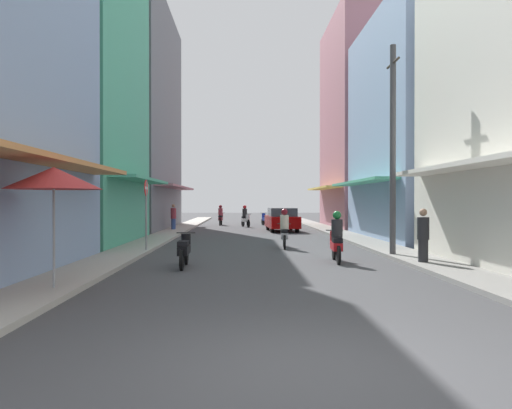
{
  "coord_description": "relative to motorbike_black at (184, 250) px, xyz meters",
  "views": [
    {
      "loc": [
        -0.73,
        -5.39,
        1.88
      ],
      "look_at": [
        -0.22,
        12.09,
        1.75
      ],
      "focal_mm": 33.97,
      "sensor_mm": 36.0,
      "label": 1
    }
  ],
  "objects": [
    {
      "name": "sidewalk_left",
      "position": [
        -2.44,
        11.47,
        -0.44
      ],
      "size": [
        1.53,
        55.68,
        0.12
      ],
      "primitive_type": "cube",
      "color": "#ADA89E",
      "rests_on": "ground"
    },
    {
      "name": "building_right_far",
      "position": [
        10.93,
        20.41,
        6.87
      ],
      "size": [
        7.05,
        9.49,
        14.76
      ],
      "color": "#B7727F",
      "rests_on": "ground"
    },
    {
      "name": "sidewalk_right",
      "position": [
        7.17,
        11.47,
        -0.44
      ],
      "size": [
        1.53,
        55.68,
        0.12
      ],
      "primitive_type": "cube",
      "color": "gray",
      "rests_on": "ground"
    },
    {
      "name": "motorbike_blue",
      "position": [
        3.46,
        23.39,
        0.0
      ],
      "size": [
        0.74,
        1.75,
        0.96
      ],
      "color": "black",
      "rests_on": "ground"
    },
    {
      "name": "street_sign_no_entry",
      "position": [
        -1.83,
        3.83,
        1.21
      ],
      "size": [
        0.07,
        0.6,
        2.65
      ],
      "color": "gray",
      "rests_on": "ground"
    },
    {
      "name": "pedestrian_midway",
      "position": [
        6.88,
        0.06,
        0.33
      ],
      "size": [
        0.34,
        0.34,
        1.66
      ],
      "color": "#262628",
      "rests_on": "ground"
    },
    {
      "name": "vendor_umbrella",
      "position": [
        -2.19,
        -3.82,
        1.84
      ],
      "size": [
        1.91,
        1.91,
        2.57
      ],
      "color": "#99999E",
      "rests_on": "ground"
    },
    {
      "name": "pedestrian_crossing",
      "position": [
        -2.64,
        16.55,
        0.35
      ],
      "size": [
        0.34,
        0.34,
        1.7
      ],
      "color": "#334C8C",
      "rests_on": "ground"
    },
    {
      "name": "motorbike_silver",
      "position": [
        3.33,
        5.54,
        0.2
      ],
      "size": [
        0.55,
        1.81,
        1.58
      ],
      "color": "black",
      "rests_on": "ground"
    },
    {
      "name": "ground_plane",
      "position": [
        2.36,
        11.47,
        -0.5
      ],
      "size": [
        104.89,
        104.89,
        0.0
      ],
      "primitive_type": "plane",
      "color": "#424244"
    },
    {
      "name": "motorbike_white",
      "position": [
        1.89,
        21.18,
        0.2
      ],
      "size": [
        0.73,
        1.75,
        1.58
      ],
      "color": "black",
      "rests_on": "ground"
    },
    {
      "name": "motorbike_black",
      "position": [
        0.0,
        0.0,
        0.0
      ],
      "size": [
        0.55,
        1.81,
        0.96
      ],
      "color": "black",
      "rests_on": "ground"
    },
    {
      "name": "motorbike_maroon",
      "position": [
        -0.02,
        23.94,
        0.2
      ],
      "size": [
        0.55,
        1.81,
        1.58
      ],
      "color": "black",
      "rests_on": "ground"
    },
    {
      "name": "utility_pole",
      "position": [
        6.65,
        2.19,
        3.11
      ],
      "size": [
        0.2,
        1.2,
        7.06
      ],
      "color": "#4C4C4F",
      "rests_on": "ground"
    },
    {
      "name": "building_right_mid",
      "position": [
        10.93,
        9.7,
        4.92
      ],
      "size": [
        7.05,
        10.06,
        10.85
      ],
      "color": "#8CA5CC",
      "rests_on": "ground"
    },
    {
      "name": "building_left_far",
      "position": [
        -6.2,
        18.68,
        6.87
      ],
      "size": [
        7.05,
        12.88,
        14.76
      ],
      "color": "slate",
      "rests_on": "ground"
    },
    {
      "name": "building_left_mid",
      "position": [
        -6.2,
        7.47,
        7.45
      ],
      "size": [
        7.05,
        8.39,
        15.93
      ],
      "color": "#4CB28C",
      "rests_on": "ground"
    },
    {
      "name": "parked_car",
      "position": [
        4.12,
        16.22,
        0.24
      ],
      "size": [
        1.96,
        4.18,
        1.45
      ],
      "color": "#8C0000",
      "rests_on": "ground"
    },
    {
      "name": "motorbike_red",
      "position": [
        4.54,
        1.0,
        0.2
      ],
      "size": [
        0.55,
        1.81,
        1.58
      ],
      "color": "black",
      "rests_on": "ground"
    }
  ]
}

